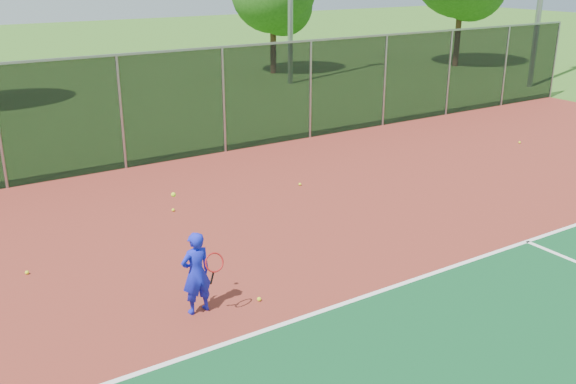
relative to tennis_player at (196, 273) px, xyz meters
name	(u,v)px	position (x,y,z in m)	size (l,w,h in m)	color
court_apron	(499,289)	(4.61, -2.06, -0.69)	(30.00, 20.00, 0.02)	maroon
fence_back	(224,99)	(4.61, 7.94, 0.86)	(30.00, 0.06, 3.03)	black
tennis_player	(196,273)	(0.00, 0.00, 0.00)	(0.59, 0.59, 2.01)	#161ED3
practice_ball_0	(520,142)	(12.57, 3.85, -0.64)	(0.07, 0.07, 0.07)	#D9EE1B
practice_ball_1	(173,210)	(1.39, 4.26, -0.64)	(0.07, 0.07, 0.07)	#D9EE1B
practice_ball_3	(27,273)	(-2.00, 2.81, -0.64)	(0.07, 0.07, 0.07)	#D9EE1B
practice_ball_5	(300,184)	(4.74, 4.20, -0.64)	(0.07, 0.07, 0.07)	#D9EE1B
practice_ball_7	(259,299)	(0.98, -0.23, -0.64)	(0.07, 0.07, 0.07)	#D9EE1B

